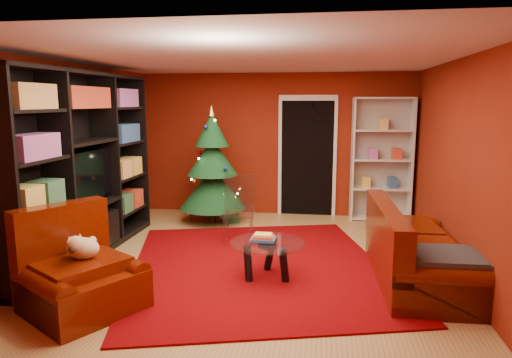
# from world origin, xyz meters

# --- Properties ---
(floor) EXTENTS (5.00, 5.50, 0.05)m
(floor) POSITION_xyz_m (0.00, 0.00, -0.03)
(floor) COLOR #A78248
(floor) RESTS_ON ground
(ceiling) EXTENTS (5.00, 5.50, 0.05)m
(ceiling) POSITION_xyz_m (0.00, 0.00, 2.62)
(ceiling) COLOR silver
(ceiling) RESTS_ON wall_back
(wall_back) EXTENTS (5.00, 0.05, 2.60)m
(wall_back) POSITION_xyz_m (0.00, 2.77, 1.30)
(wall_back) COLOR maroon
(wall_back) RESTS_ON ground
(wall_left) EXTENTS (0.05, 5.50, 2.60)m
(wall_left) POSITION_xyz_m (-2.52, 0.00, 1.30)
(wall_left) COLOR maroon
(wall_left) RESTS_ON ground
(wall_right) EXTENTS (0.05, 5.50, 2.60)m
(wall_right) POSITION_xyz_m (2.52, 0.00, 1.30)
(wall_right) COLOR maroon
(wall_right) RESTS_ON ground
(doorway) EXTENTS (1.06, 0.60, 2.16)m
(doorway) POSITION_xyz_m (0.60, 2.73, 1.05)
(doorway) COLOR black
(doorway) RESTS_ON floor
(rug) EXTENTS (3.95, 4.32, 0.02)m
(rug) POSITION_xyz_m (0.10, -0.11, 0.01)
(rug) COLOR #6E0104
(rug) RESTS_ON floor
(media_unit) EXTENTS (0.55, 3.22, 2.47)m
(media_unit) POSITION_xyz_m (-2.27, -0.01, 1.23)
(media_unit) COLOR black
(media_unit) RESTS_ON floor
(christmas_tree) EXTENTS (1.41, 1.41, 2.04)m
(christmas_tree) POSITION_xyz_m (-1.00, 1.98, 0.99)
(christmas_tree) COLOR #10421E
(christmas_tree) RESTS_ON floor
(gift_box_green) EXTENTS (0.34, 0.34, 0.25)m
(gift_box_green) POSITION_xyz_m (-0.70, 2.00, 0.13)
(gift_box_green) COLOR #19532B
(gift_box_green) RESTS_ON floor
(gift_box_red) EXTENTS (0.28, 0.28, 0.24)m
(gift_box_red) POSITION_xyz_m (-1.34, 2.17, 0.12)
(gift_box_red) COLOR #A1263C
(gift_box_red) RESTS_ON floor
(white_bookshelf) EXTENTS (1.04, 0.42, 2.22)m
(white_bookshelf) POSITION_xyz_m (1.90, 2.57, 1.08)
(white_bookshelf) COLOR white
(white_bookshelf) RESTS_ON floor
(armchair) EXTENTS (1.49, 1.49, 0.84)m
(armchair) POSITION_xyz_m (-1.46, -1.58, 0.42)
(armchair) COLOR #4C1003
(armchair) RESTS_ON rug
(dog) EXTENTS (0.47, 0.50, 0.27)m
(dog) POSITION_xyz_m (-1.47, -1.51, 0.63)
(dog) COLOR beige
(dog) RESTS_ON armchair
(sofa) EXTENTS (1.01, 2.13, 0.90)m
(sofa) POSITION_xyz_m (2.02, -0.27, 0.45)
(sofa) COLOR #4C1003
(sofa) RESTS_ON rug
(coffee_table) EXTENTS (0.90, 0.90, 0.55)m
(coffee_table) POSITION_xyz_m (0.27, -0.48, 0.23)
(coffee_table) COLOR gray
(coffee_table) RESTS_ON rug
(acrylic_chair) EXTENTS (0.51, 0.55, 0.91)m
(acrylic_chair) POSITION_xyz_m (-0.33, 0.82, 0.45)
(acrylic_chair) COLOR #66605B
(acrylic_chair) RESTS_ON rug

